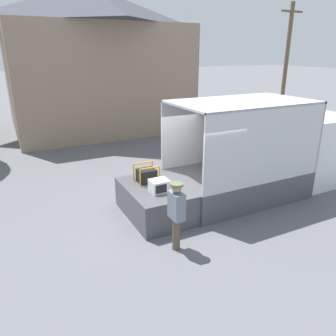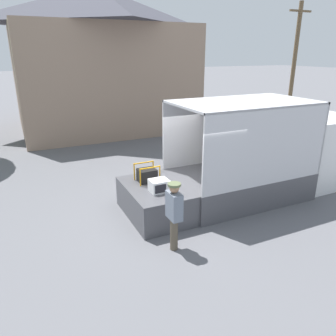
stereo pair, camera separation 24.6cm
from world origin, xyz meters
The scene contains 8 objects.
ground_plane centered at (0.00, 0.00, 0.00)m, with size 160.00×160.00×0.00m, color slate.
box_truck centered at (3.75, 0.00, 0.97)m, with size 6.37×2.41×3.00m.
tailgate_deck centered at (-0.77, 0.00, 0.43)m, with size 1.55×2.28×0.86m, color #4C4C51.
microwave centered at (-0.81, -0.37, 1.02)m, with size 0.48×0.43×0.33m.
portable_generator centered at (-0.81, 0.43, 1.05)m, with size 0.62×0.51×0.50m.
worker_person centered at (-1.06, -1.76, 1.01)m, with size 0.30×0.44×1.65m.
house_backdrop centered at (0.95, 12.07, 3.92)m, with size 9.76×8.32×7.70m.
utility_pole centered at (13.88, 9.99, 3.87)m, with size 1.80×0.28×7.43m.
Camera 1 is at (-4.19, -7.52, 4.34)m, focal length 35.00 mm.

